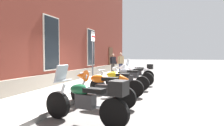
# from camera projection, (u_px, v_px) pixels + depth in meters

# --- Properties ---
(ground_plane) EXTENTS (140.00, 140.00, 0.00)m
(ground_plane) POSITION_uv_depth(u_px,v_px,m) (100.00, 91.00, 8.27)
(ground_plane) COLOR #565451
(sidewalk) EXTENTS (33.73, 2.40, 0.12)m
(sidewalk) POSITION_uv_depth(u_px,v_px,m) (75.00, 88.00, 8.61)
(sidewalk) COLOR gray
(sidewalk) RESTS_ON ground_plane
(lane_stripe) EXTENTS (33.73, 0.12, 0.01)m
(lane_stripe) POSITION_uv_depth(u_px,v_px,m) (178.00, 95.00, 7.34)
(lane_stripe) COLOR silver
(lane_stripe) RESTS_ON ground_plane
(brick_pub_facade) EXTENTS (27.73, 5.94, 8.41)m
(brick_pub_facade) POSITION_uv_depth(u_px,v_px,m) (1.00, 3.00, 9.65)
(brick_pub_facade) COLOR maroon
(brick_pub_facade) RESTS_ON ground_plane
(motorcycle_green_touring) EXTENTS (0.77, 2.17, 1.31)m
(motorcycle_green_touring) POSITION_uv_depth(u_px,v_px,m) (88.00, 100.00, 4.24)
(motorcycle_green_touring) COLOR black
(motorcycle_green_touring) RESTS_ON ground_plane
(motorcycle_orange_sport) EXTENTS (0.62, 2.14, 1.08)m
(motorcycle_orange_sport) POSITION_uv_depth(u_px,v_px,m) (99.00, 87.00, 5.78)
(motorcycle_orange_sport) COLOR black
(motorcycle_orange_sport) RESTS_ON ground_plane
(motorcycle_yellow_naked) EXTENTS (0.62, 2.16, 0.99)m
(motorcycle_yellow_naked) POSITION_uv_depth(u_px,v_px,m) (115.00, 83.00, 7.27)
(motorcycle_yellow_naked) COLOR black
(motorcycle_yellow_naked) RESTS_ON ground_plane
(motorcycle_grey_naked) EXTENTS (0.62, 2.05, 1.01)m
(motorcycle_grey_naked) POSITION_uv_depth(u_px,v_px,m) (126.00, 79.00, 8.60)
(motorcycle_grey_naked) COLOR black
(motorcycle_grey_naked) RESTS_ON ground_plane
(motorcycle_white_sport) EXTENTS (0.74, 2.17, 1.05)m
(motorcycle_white_sport) POSITION_uv_depth(u_px,v_px,m) (132.00, 74.00, 10.07)
(motorcycle_white_sport) COLOR black
(motorcycle_white_sport) RESTS_ON ground_plane
(motorcycle_silver_touring) EXTENTS (0.63, 2.04, 1.33)m
(motorcycle_silver_touring) POSITION_uv_depth(u_px,v_px,m) (139.00, 72.00, 11.48)
(motorcycle_silver_touring) COLOR black
(motorcycle_silver_touring) RESTS_ON ground_plane
(pedestrian_tan_coat) EXTENTS (0.49, 0.40, 1.64)m
(pedestrian_tan_coat) POSITION_uv_depth(u_px,v_px,m) (121.00, 62.00, 14.39)
(pedestrian_tan_coat) COLOR #2D3351
(pedestrian_tan_coat) RESTS_ON sidewalk
(pedestrian_dark_jacket) EXTENTS (0.59, 0.44, 1.56)m
(pedestrian_dark_jacket) POSITION_uv_depth(u_px,v_px,m) (113.00, 62.00, 15.48)
(pedestrian_dark_jacket) COLOR #38332D
(pedestrian_dark_jacket) RESTS_ON sidewalk
(parking_sign) EXTENTS (0.36, 0.07, 2.54)m
(parking_sign) POSITION_uv_depth(u_px,v_px,m) (93.00, 51.00, 8.83)
(parking_sign) COLOR #4C4C51
(parking_sign) RESTS_ON sidewalk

